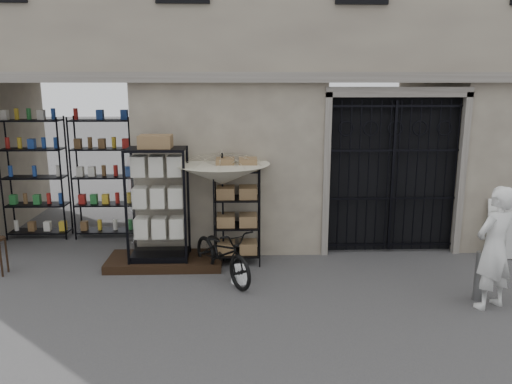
{
  "coord_description": "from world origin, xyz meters",
  "views": [
    {
      "loc": [
        -1.08,
        -6.84,
        3.18
      ],
      "look_at": [
        -0.8,
        1.4,
        1.35
      ],
      "focal_mm": 35.0,
      "sensor_mm": 36.0,
      "label": 1
    }
  ],
  "objects_px": {
    "bicycle": "(223,278)",
    "market_umbrella": "(222,168)",
    "shopkeeper": "(488,307)",
    "display_cabinet": "(158,210)",
    "white_bucket": "(240,274)",
    "wire_rack": "(237,215)",
    "easel_sign": "(506,230)",
    "steel_bollard": "(479,276)"
  },
  "relations": [
    {
      "from": "bicycle",
      "to": "market_umbrella",
      "type": "bearing_deg",
      "value": 58.79
    },
    {
      "from": "bicycle",
      "to": "shopkeeper",
      "type": "height_order",
      "value": "bicycle"
    },
    {
      "from": "bicycle",
      "to": "shopkeeper",
      "type": "bearing_deg",
      "value": -49.1
    },
    {
      "from": "display_cabinet",
      "to": "white_bucket",
      "type": "bearing_deg",
      "value": -34.11
    },
    {
      "from": "wire_rack",
      "to": "shopkeeper",
      "type": "distance_m",
      "value": 4.21
    },
    {
      "from": "white_bucket",
      "to": "shopkeeper",
      "type": "distance_m",
      "value": 3.73
    },
    {
      "from": "shopkeeper",
      "to": "easel_sign",
      "type": "xyz_separation_m",
      "value": [
        1.26,
        1.96,
        0.55
      ]
    },
    {
      "from": "display_cabinet",
      "to": "steel_bollard",
      "type": "distance_m",
      "value": 5.21
    },
    {
      "from": "bicycle",
      "to": "display_cabinet",
      "type": "bearing_deg",
      "value": 119.47
    },
    {
      "from": "steel_bollard",
      "to": "market_umbrella",
      "type": "bearing_deg",
      "value": 155.35
    },
    {
      "from": "display_cabinet",
      "to": "easel_sign",
      "type": "relative_size",
      "value": 1.99
    },
    {
      "from": "display_cabinet",
      "to": "steel_bollard",
      "type": "relative_size",
      "value": 2.81
    },
    {
      "from": "bicycle",
      "to": "shopkeeper",
      "type": "xyz_separation_m",
      "value": [
        3.86,
        -1.19,
        0.0
      ]
    },
    {
      "from": "shopkeeper",
      "to": "easel_sign",
      "type": "distance_m",
      "value": 2.39
    },
    {
      "from": "market_umbrella",
      "to": "shopkeeper",
      "type": "distance_m",
      "value": 4.68
    },
    {
      "from": "bicycle",
      "to": "easel_sign",
      "type": "distance_m",
      "value": 5.21
    },
    {
      "from": "display_cabinet",
      "to": "steel_bollard",
      "type": "xyz_separation_m",
      "value": [
        4.93,
        -1.55,
        -0.65
      ]
    },
    {
      "from": "white_bucket",
      "to": "display_cabinet",
      "type": "bearing_deg",
      "value": 151.06
    },
    {
      "from": "wire_rack",
      "to": "bicycle",
      "type": "xyz_separation_m",
      "value": [
        -0.24,
        -0.78,
        -0.88
      ]
    },
    {
      "from": "market_umbrella",
      "to": "display_cabinet",
      "type": "bearing_deg",
      "value": -169.54
    },
    {
      "from": "display_cabinet",
      "to": "shopkeeper",
      "type": "xyz_separation_m",
      "value": [
        4.97,
        -1.79,
        -1.02
      ]
    },
    {
      "from": "steel_bollard",
      "to": "bicycle",
      "type": "bearing_deg",
      "value": 166.03
    },
    {
      "from": "display_cabinet",
      "to": "market_umbrella",
      "type": "relative_size",
      "value": 0.89
    },
    {
      "from": "steel_bollard",
      "to": "easel_sign",
      "type": "height_order",
      "value": "easel_sign"
    },
    {
      "from": "display_cabinet",
      "to": "white_bucket",
      "type": "height_order",
      "value": "display_cabinet"
    },
    {
      "from": "display_cabinet",
      "to": "shopkeeper",
      "type": "height_order",
      "value": "display_cabinet"
    },
    {
      "from": "display_cabinet",
      "to": "wire_rack",
      "type": "distance_m",
      "value": 1.37
    },
    {
      "from": "white_bucket",
      "to": "steel_bollard",
      "type": "bearing_deg",
      "value": -12.52
    },
    {
      "from": "wire_rack",
      "to": "steel_bollard",
      "type": "bearing_deg",
      "value": -41.65
    },
    {
      "from": "market_umbrella",
      "to": "steel_bollard",
      "type": "xyz_separation_m",
      "value": [
        3.83,
        -1.76,
        -1.33
      ]
    },
    {
      "from": "display_cabinet",
      "to": "easel_sign",
      "type": "bearing_deg",
      "value": -3.66
    },
    {
      "from": "white_bucket",
      "to": "easel_sign",
      "type": "distance_m",
      "value": 4.95
    },
    {
      "from": "bicycle",
      "to": "steel_bollard",
      "type": "bearing_deg",
      "value": -45.96
    },
    {
      "from": "display_cabinet",
      "to": "market_umbrella",
      "type": "height_order",
      "value": "market_umbrella"
    },
    {
      "from": "wire_rack",
      "to": "steel_bollard",
      "type": "height_order",
      "value": "wire_rack"
    },
    {
      "from": "display_cabinet",
      "to": "easel_sign",
      "type": "distance_m",
      "value": 6.25
    },
    {
      "from": "easel_sign",
      "to": "wire_rack",
      "type": "bearing_deg",
      "value": 179.3
    },
    {
      "from": "steel_bollard",
      "to": "display_cabinet",
      "type": "bearing_deg",
      "value": 162.5
    },
    {
      "from": "market_umbrella",
      "to": "shopkeeper",
      "type": "bearing_deg",
      "value": -27.26
    },
    {
      "from": "display_cabinet",
      "to": "wire_rack",
      "type": "bearing_deg",
      "value": 2.12
    },
    {
      "from": "wire_rack",
      "to": "steel_bollard",
      "type": "distance_m",
      "value": 4.0
    },
    {
      "from": "display_cabinet",
      "to": "steel_bollard",
      "type": "bearing_deg",
      "value": -22.67
    }
  ]
}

